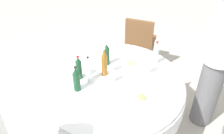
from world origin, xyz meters
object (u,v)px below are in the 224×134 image
at_px(person_inner, 217,63).
at_px(wine_glass_front, 150,65).
at_px(bottle_clear_mid, 89,70).
at_px(wine_glass_mid, 113,74).
at_px(bottle_clear_left, 156,53).
at_px(plate_north, 130,63).
at_px(bottle_dark_green_west, 107,55).
at_px(plate_outer, 141,98).
at_px(chair_right, 140,39).
at_px(bottle_amber_rear, 104,63).
at_px(bottle_dark_green_inner, 79,68).
at_px(plate_south, 92,111).
at_px(bottle_dark_green_front, 76,79).
at_px(dining_table, 112,92).

bearing_deg(person_inner, wine_glass_front, -96.98).
distance_m(bottle_clear_mid, wine_glass_mid, 0.25).
bearing_deg(bottle_clear_left, plate_north, 40.57).
xyz_separation_m(wine_glass_front, wine_glass_mid, (0.23, 0.34, -0.00)).
xyz_separation_m(bottle_dark_green_west, bottle_clear_left, (-0.43, -0.33, 0.00)).
bearing_deg(plate_outer, person_inner, -118.68).
distance_m(bottle_dark_green_west, chair_right, 1.09).
xyz_separation_m(bottle_amber_rear, plate_north, (-0.13, -0.31, -0.14)).
height_order(bottle_dark_green_west, bottle_clear_left, bottle_clear_left).
xyz_separation_m(bottle_dark_green_inner, plate_south, (-0.41, 0.30, -0.12)).
bearing_deg(bottle_dark_green_inner, bottle_clear_mid, -166.57).
distance_m(bottle_clear_left, wine_glass_mid, 0.58).
relative_size(bottle_dark_green_front, wine_glass_mid, 2.10).
relative_size(plate_south, person_inner, 0.16).
height_order(bottle_dark_green_inner, bottle_dark_green_west, same).
bearing_deg(dining_table, person_inner, -137.29).
bearing_deg(wine_glass_front, bottle_clear_left, -81.20).
distance_m(bottle_dark_green_front, person_inner, 1.47).
xyz_separation_m(bottle_clear_mid, plate_south, (-0.30, 0.32, -0.13)).
xyz_separation_m(wine_glass_front, chair_right, (0.61, -0.89, -0.32)).
bearing_deg(wine_glass_front, bottle_dark_green_west, 15.59).
distance_m(dining_table, bottle_dark_green_inner, 0.44).
bearing_deg(wine_glass_mid, bottle_clear_mid, 30.54).
height_order(wine_glass_mid, plate_outer, wine_glass_mid).
xyz_separation_m(dining_table, plate_north, (0.00, -0.36, 0.16)).
relative_size(wine_glass_mid, plate_outer, 0.64).
bearing_deg(person_inner, bottle_amber_rear, -95.91).
height_order(bottle_dark_green_front, plate_south, bottle_dark_green_front).
relative_size(bottle_dark_green_west, chair_right, 0.31).
bearing_deg(bottle_dark_green_west, chair_right, -81.98).
bearing_deg(person_inner, bottle_clear_left, -113.25).
height_order(bottle_dark_green_inner, plate_north, bottle_dark_green_inner).
bearing_deg(plate_outer, bottle_dark_green_front, 23.39).
xyz_separation_m(bottle_dark_green_inner, person_inner, (-1.13, -0.90, 0.00)).
xyz_separation_m(bottle_dark_green_inner, plate_north, (-0.31, -0.51, -0.12)).
bearing_deg(bottle_amber_rear, bottle_dark_green_west, -61.35).
xyz_separation_m(wine_glass_mid, plate_outer, (-0.37, 0.05, -0.08)).
bearing_deg(wine_glass_mid, bottle_dark_green_inner, 25.24).
height_order(bottle_dark_green_inner, bottle_clear_left, bottle_clear_left).
distance_m(bottle_clear_left, plate_north, 0.31).
xyz_separation_m(bottle_clear_mid, plate_north, (-0.20, -0.48, -0.12)).
distance_m(bottle_dark_green_front, bottle_clear_mid, 0.18).
height_order(bottle_dark_green_front, person_inner, person_inner).
bearing_deg(plate_outer, plate_south, 54.64).
distance_m(bottle_dark_green_inner, bottle_dark_green_front, 0.18).
distance_m(dining_table, wine_glass_front, 0.49).
relative_size(bottle_clear_mid, wine_glass_front, 2.10).
bearing_deg(wine_glass_mid, plate_north, -88.05).
bearing_deg(bottle_dark_green_west, wine_glass_front, -164.41).
distance_m(wine_glass_front, chair_right, 1.12).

